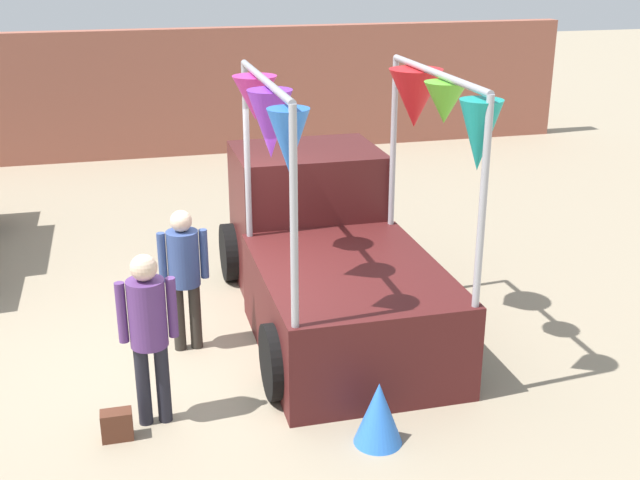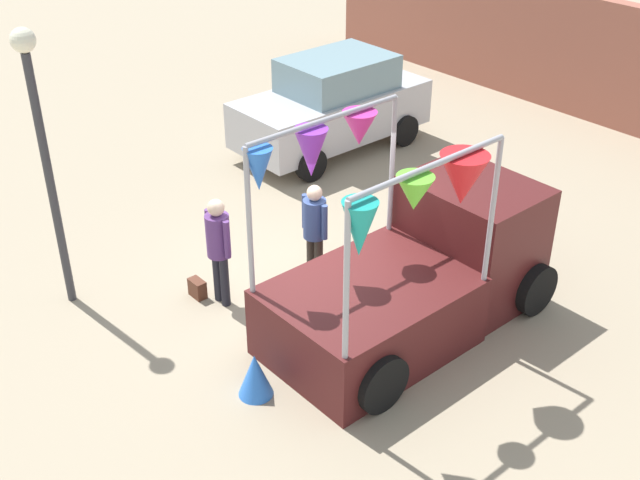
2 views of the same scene
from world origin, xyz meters
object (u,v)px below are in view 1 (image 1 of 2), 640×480
Objects in this scene: handbag at (117,425)px; person_vendor at (184,267)px; folded_kite_bundle_azure at (379,413)px; vendor_truck at (327,245)px; person_customer at (148,324)px.

person_vendor is at bearing 63.55° from handbag.
folded_kite_bundle_azure is (2.26, -0.63, 0.16)m from handbag.
folded_kite_bundle_azure is (1.47, -2.22, -0.66)m from person_vendor.
vendor_truck reaches higher than person_vendor.
vendor_truck is at bearing 16.17° from person_vendor.
person_customer is at bearing -107.61° from person_vendor.
folded_kite_bundle_azure is at bearing -94.92° from vendor_truck.
person_customer is 2.80× the size of folded_kite_bundle_azure.
person_customer is (-2.15, -1.89, 0.14)m from vendor_truck.
vendor_truck is 2.41× the size of person_customer.
folded_kite_bundle_azure is at bearing -23.41° from person_customer.
person_customer is at bearing 29.74° from handbag.
handbag is 2.36m from folded_kite_bundle_azure.
vendor_truck is 1.78m from person_vendor.
folded_kite_bundle_azure reaches higher than handbag.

